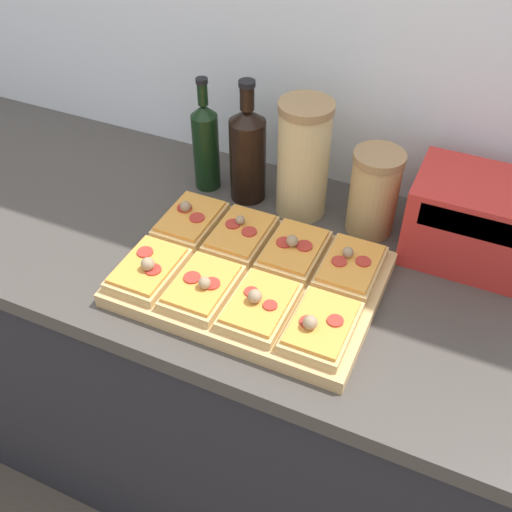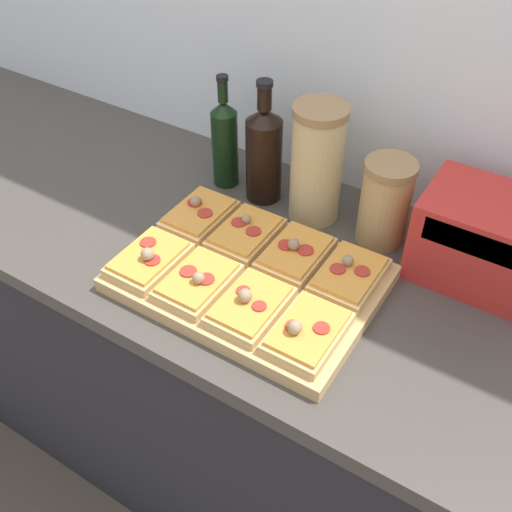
% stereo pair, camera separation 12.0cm
% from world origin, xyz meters
% --- Properties ---
extents(wall_back, '(6.00, 0.06, 2.50)m').
position_xyz_m(wall_back, '(0.00, 0.67, 1.25)').
color(wall_back, silver).
rests_on(wall_back, ground_plane).
extents(kitchen_counter, '(2.63, 0.67, 0.93)m').
position_xyz_m(kitchen_counter, '(0.00, 0.32, 0.46)').
color(kitchen_counter, '#232328').
rests_on(kitchen_counter, ground_plane).
extents(cutting_board, '(0.50, 0.36, 0.03)m').
position_xyz_m(cutting_board, '(-0.00, 0.23, 0.94)').
color(cutting_board, tan).
rests_on(cutting_board, kitchen_counter).
extents(pizza_slice_back_left, '(0.11, 0.16, 0.05)m').
position_xyz_m(pizza_slice_back_left, '(-0.19, 0.31, 0.97)').
color(pizza_slice_back_left, tan).
rests_on(pizza_slice_back_left, cutting_board).
extents(pizza_slice_back_midleft, '(0.11, 0.16, 0.05)m').
position_xyz_m(pizza_slice_back_midleft, '(-0.06, 0.31, 0.97)').
color(pizza_slice_back_midleft, tan).
rests_on(pizza_slice_back_midleft, cutting_board).
extents(pizza_slice_back_midright, '(0.11, 0.16, 0.05)m').
position_xyz_m(pizza_slice_back_midright, '(0.06, 0.31, 0.97)').
color(pizza_slice_back_midright, tan).
rests_on(pizza_slice_back_midright, cutting_board).
extents(pizza_slice_back_right, '(0.11, 0.16, 0.05)m').
position_xyz_m(pizza_slice_back_right, '(0.18, 0.31, 0.97)').
color(pizza_slice_back_right, tan).
rests_on(pizza_slice_back_right, cutting_board).
extents(pizza_slice_front_left, '(0.11, 0.16, 0.06)m').
position_xyz_m(pizza_slice_front_left, '(-0.18, 0.14, 0.97)').
color(pizza_slice_front_left, tan).
rests_on(pizza_slice_front_left, cutting_board).
extents(pizza_slice_front_midleft, '(0.11, 0.16, 0.05)m').
position_xyz_m(pizza_slice_front_midleft, '(-0.06, 0.14, 0.97)').
color(pizza_slice_front_midleft, tan).
rests_on(pizza_slice_front_midleft, cutting_board).
extents(pizza_slice_front_midright, '(0.11, 0.16, 0.05)m').
position_xyz_m(pizza_slice_front_midright, '(0.06, 0.14, 0.97)').
color(pizza_slice_front_midright, tan).
rests_on(pizza_slice_front_midright, cutting_board).
extents(pizza_slice_front_right, '(0.11, 0.16, 0.05)m').
position_xyz_m(pizza_slice_front_right, '(0.18, 0.14, 0.97)').
color(pizza_slice_front_right, tan).
rests_on(pizza_slice_front_right, cutting_board).
extents(olive_oil_bottle, '(0.06, 0.06, 0.28)m').
position_xyz_m(olive_oil_bottle, '(-0.24, 0.50, 1.04)').
color(olive_oil_bottle, black).
rests_on(olive_oil_bottle, kitchen_counter).
extents(wine_bottle, '(0.08, 0.08, 0.29)m').
position_xyz_m(wine_bottle, '(-0.13, 0.50, 1.05)').
color(wine_bottle, black).
rests_on(wine_bottle, kitchen_counter).
extents(grain_jar_tall, '(0.12, 0.12, 0.27)m').
position_xyz_m(grain_jar_tall, '(-0.00, 0.50, 1.06)').
color(grain_jar_tall, tan).
rests_on(grain_jar_tall, kitchen_counter).
extents(grain_jar_short, '(0.11, 0.11, 0.20)m').
position_xyz_m(grain_jar_short, '(0.16, 0.50, 1.02)').
color(grain_jar_short, tan).
rests_on(grain_jar_short, kitchen_counter).
extents(toaster_oven, '(0.29, 0.19, 0.18)m').
position_xyz_m(toaster_oven, '(0.38, 0.50, 1.02)').
color(toaster_oven, red).
rests_on(toaster_oven, kitchen_counter).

